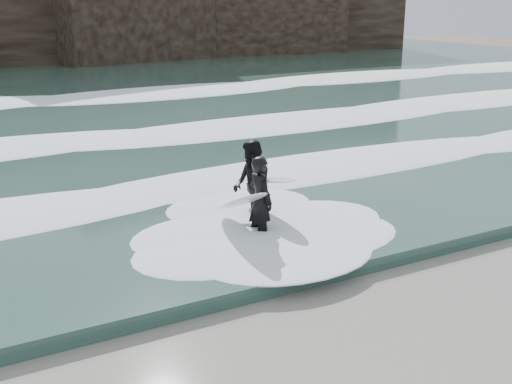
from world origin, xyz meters
The scene contains 7 objects.
ground centered at (0.00, 0.00, 0.00)m, with size 120.00×120.00×0.00m, color brown.
sea centered at (0.00, 29.00, 0.15)m, with size 90.00×52.00×0.30m, color #29463E.
foam_near centered at (0.00, 9.00, 0.40)m, with size 60.00×3.20×0.20m, color white.
foam_mid centered at (0.00, 16.00, 0.42)m, with size 60.00×4.00×0.24m, color white.
foam_far centered at (0.00, 25.00, 0.45)m, with size 60.00×4.80×0.30m, color white.
surfer_left centered at (-0.76, 5.38, 0.95)m, with size 1.05×2.18×1.89m.
surfer_right centered at (-0.38, 6.22, 1.01)m, with size 1.19×2.06×2.02m.
Camera 1 is at (-6.86, -5.62, 4.99)m, focal length 45.00 mm.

